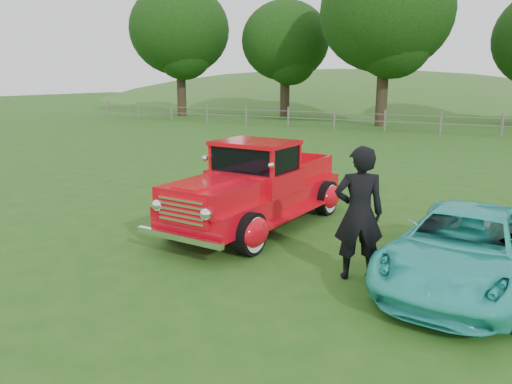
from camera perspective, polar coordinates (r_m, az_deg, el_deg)
The scene contains 9 objects.
ground at distance 8.15m, azimuth -2.31°, elevation -8.74°, with size 140.00×140.00×0.00m, color #205316.
distant_hills at distance 66.90m, azimuth 21.00°, elevation 5.68°, with size 116.00×60.00×18.00m.
fence_line at distance 28.89m, azimuth 20.34°, elevation 7.43°, with size 48.00×0.12×1.20m.
tree_far_west at distance 40.47m, azimuth -8.74°, elevation 17.81°, with size 7.60×7.60×9.93m.
tree_mid_west at distance 38.07m, azimuth 3.39°, elevation 16.83°, with size 6.40×6.40×8.46m.
tree_near_west at distance 32.70m, azimuth 14.68°, elevation 19.27°, with size 8.00×8.00×10.42m.
red_pickup at distance 10.18m, azimuth 0.11°, elevation 0.41°, with size 2.52×5.11×1.78m.
teal_sedan at distance 8.01m, azimuth 22.80°, elevation -5.90°, with size 1.87×4.05×1.13m, color #30C2B5.
man at distance 7.62m, azimuth 11.67°, elevation -2.42°, with size 0.75×0.49×2.05m, color black.
Camera 1 is at (3.82, -6.53, 3.02)m, focal length 35.00 mm.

